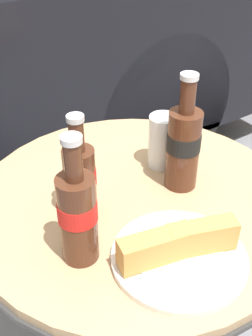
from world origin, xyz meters
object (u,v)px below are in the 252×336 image
at_px(drinking_glass, 162,144).
at_px(cola_bottle_right, 80,179).
at_px(lunch_plate_near, 178,251).
at_px(bistro_table, 134,254).
at_px(cola_bottle_center, 183,145).
at_px(cola_bottle_left, 78,214).

bearing_deg(drinking_glass, cola_bottle_right, -167.69).
relative_size(cola_bottle_right, drinking_glass, 1.76).
bearing_deg(lunch_plate_near, cola_bottle_right, 111.59).
bearing_deg(cola_bottle_right, bistro_table, -4.21).
xyz_separation_m(bistro_table, drinking_glass, (0.12, 0.06, 0.23)).
xyz_separation_m(drinking_glass, lunch_plate_near, (-0.16, -0.25, -0.04)).
height_order(cola_bottle_right, drinking_glass, cola_bottle_right).
xyz_separation_m(bistro_table, lunch_plate_near, (-0.04, -0.19, 0.19)).
bearing_deg(cola_bottle_center, bistro_table, 168.59).
distance_m(cola_bottle_right, lunch_plate_near, 0.22).
height_order(bistro_table, cola_bottle_right, cola_bottle_right).
bearing_deg(cola_bottle_right, drinking_glass, 12.31).
xyz_separation_m(cola_bottle_right, lunch_plate_near, (0.08, -0.20, -0.06)).
distance_m(bistro_table, lunch_plate_near, 0.27).
height_order(bistro_table, drinking_glass, drinking_glass).
height_order(drinking_glass, lunch_plate_near, drinking_glass).
height_order(cola_bottle_left, drinking_glass, cola_bottle_left).
bearing_deg(drinking_glass, bistro_table, -152.56).
height_order(cola_bottle_left, lunch_plate_near, cola_bottle_left).
relative_size(drinking_glass, lunch_plate_near, 0.52).
height_order(cola_bottle_left, cola_bottle_center, cola_bottle_center).
relative_size(bistro_table, cola_bottle_right, 3.16).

